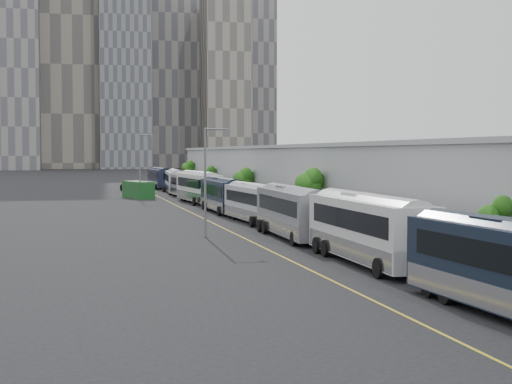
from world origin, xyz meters
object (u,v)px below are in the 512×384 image
object	(u,v)px
bus_4	(254,206)
bus_3	(293,216)
bus_7	(187,187)
street_lamp_near	(208,174)
shipping_container	(138,190)
suv	(132,187)
bus_9	(159,180)
bus_5	(223,198)
bus_2	(368,235)
bus_6	(199,190)
bus_8	(175,183)
street_lamp_far	(141,162)

from	to	relation	value
bus_4	bus_3	bearing A→B (deg)	-93.91
bus_3	bus_7	distance (m)	53.78
bus_7	street_lamp_near	distance (m)	52.14
shipping_container	suv	size ratio (longest dim) A/B	1.19
bus_9	street_lamp_near	size ratio (longest dim) A/B	1.53
bus_5	bus_7	xyz separation A→B (m)	(0.36, 27.81, -0.08)
bus_2	street_lamp_near	bearing A→B (deg)	111.74
bus_6	suv	world-z (taller)	bus_6
bus_9	bus_6	bearing A→B (deg)	-91.93
shipping_container	bus_3	bearing A→B (deg)	-99.58
bus_5	shipping_container	size ratio (longest dim) A/B	1.92
bus_2	suv	distance (m)	88.88
bus_6	street_lamp_near	distance (m)	40.55
suv	bus_9	bearing A→B (deg)	46.00
bus_3	bus_7	bearing A→B (deg)	91.32
shipping_container	bus_6	bearing A→B (deg)	-78.81
bus_4	bus_6	distance (m)	28.63
bus_8	shipping_container	world-z (taller)	bus_8
bus_6	bus_9	xyz separation A→B (m)	(-0.16, 42.17, -0.14)
street_lamp_near	bus_8	bearing A→B (deg)	84.55
bus_7	shipping_container	bearing A→B (deg)	169.31
bus_8	bus_4	bearing A→B (deg)	-85.58
bus_9	street_lamp_far	xyz separation A→B (m)	(-6.11, -31.82, 3.59)
bus_4	shipping_container	world-z (taller)	bus_4
bus_7	street_lamp_near	size ratio (longest dim) A/B	1.48
bus_8	shipping_container	bearing A→B (deg)	-114.43
bus_2	bus_9	xyz separation A→B (m)	(-0.68, 98.40, -0.14)
bus_2	bus_3	size ratio (longest dim) A/B	1.03
bus_4	bus_6	xyz separation A→B (m)	(-0.38, 28.63, 0.19)
bus_8	street_lamp_far	xyz separation A→B (m)	(-6.60, -14.51, 3.57)
bus_4	street_lamp_near	xyz separation A→B (m)	(-6.25, -11.38, 3.30)
bus_2	bus_5	bearing A→B (deg)	91.07
bus_7	street_lamp_near	bearing A→B (deg)	-101.40
bus_3	bus_9	world-z (taller)	bus_3
bus_2	street_lamp_far	distance (m)	67.01
bus_2	bus_7	size ratio (longest dim) A/B	1.13
bus_8	bus_2	bearing A→B (deg)	-85.50
bus_5	bus_4	bearing A→B (deg)	-88.40
bus_5	bus_6	bearing A→B (deg)	89.38
shipping_container	bus_2	bearing A→B (deg)	-100.73
street_lamp_near	shipping_container	bearing A→B (deg)	90.72
bus_2	bus_7	distance (m)	67.89
bus_3	bus_6	distance (m)	42.12
street_lamp_near	bus_7	bearing A→B (deg)	83.19
bus_3	street_lamp_far	bearing A→B (deg)	98.47
bus_5	street_lamp_far	world-z (taller)	street_lamp_far
bus_9	street_lamp_near	distance (m)	82.43
bus_9	bus_7	bearing A→B (deg)	-91.28
bus_3	bus_7	world-z (taller)	bus_3
bus_4	bus_7	xyz separation A→B (m)	(-0.08, 40.28, -0.01)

